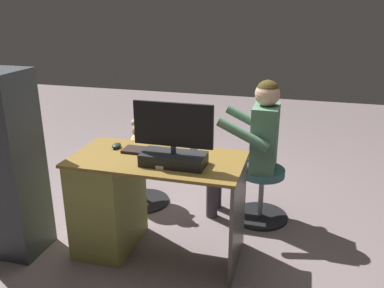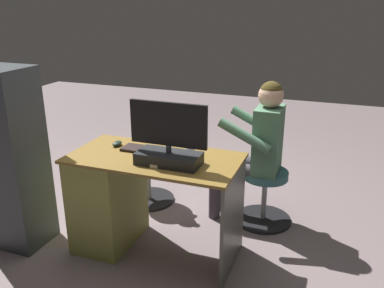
{
  "view_description": "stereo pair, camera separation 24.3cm",
  "coord_description": "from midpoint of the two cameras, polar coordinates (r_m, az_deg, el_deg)",
  "views": [
    {
      "loc": [
        -0.93,
        2.78,
        1.79
      ],
      "look_at": [
        -0.16,
        0.01,
        0.77
      ],
      "focal_mm": 37.91,
      "sensor_mm": 36.0,
      "label": 1
    },
    {
      "loc": [
        -1.16,
        2.71,
        1.79
      ],
      "look_at": [
        -0.16,
        0.01,
        0.77
      ],
      "focal_mm": 37.91,
      "sensor_mm": 36.0,
      "label": 2
    }
  ],
  "objects": [
    {
      "name": "cup",
      "position": [
        2.81,
        2.23,
        -0.99
      ],
      "size": [
        0.06,
        0.06,
        0.09
      ],
      "primitive_type": "cylinder",
      "color": "white",
      "rests_on": "desk"
    },
    {
      "name": "visitor_chair",
      "position": [
        3.5,
        12.14,
        -6.82
      ],
      "size": [
        0.48,
        0.48,
        0.46
      ],
      "color": "black",
      "rests_on": "ground_plane"
    },
    {
      "name": "notebook_binder",
      "position": [
        2.74,
        -0.13,
        -2.27
      ],
      "size": [
        0.24,
        0.32,
        0.02
      ],
      "primitive_type": "cube",
      "rotation": [
        0.0,
        0.0,
        0.07
      ],
      "color": "silver",
      "rests_on": "desk"
    },
    {
      "name": "office_chair_teddy",
      "position": [
        3.77,
        -4.35,
        -4.51
      ],
      "size": [
        0.47,
        0.47,
        0.46
      ],
      "color": "black",
      "rests_on": "ground_plane"
    },
    {
      "name": "ground_plane",
      "position": [
        3.44,
        -0.51,
        -11.79
      ],
      "size": [
        10.0,
        10.0,
        0.0
      ],
      "primitive_type": "plane",
      "color": "#6D5E60"
    },
    {
      "name": "person",
      "position": [
        3.34,
        11.17,
        0.36
      ],
      "size": [
        0.56,
        0.47,
        1.21
      ],
      "color": "#4C7658",
      "rests_on": "ground_plane"
    },
    {
      "name": "monitor",
      "position": [
        2.66,
        -0.7,
        -0.29
      ],
      "size": [
        0.53,
        0.2,
        0.42
      ],
      "color": "black",
      "rests_on": "desk"
    },
    {
      "name": "teddy_bear",
      "position": [
        3.65,
        -4.42,
        0.77
      ],
      "size": [
        0.24,
        0.24,
        0.34
      ],
      "color": "tan",
      "rests_on": "office_chair_teddy"
    },
    {
      "name": "equipment_rack",
      "position": [
        3.23,
        -22.3,
        -2.07
      ],
      "size": [
        0.44,
        0.36,
        1.36
      ],
      "primitive_type": "cube",
      "color": "#2D3135",
      "rests_on": "ground_plane"
    },
    {
      "name": "tv_remote",
      "position": [
        2.81,
        -4.45,
        -1.81
      ],
      "size": [
        0.06,
        0.15,
        0.02
      ],
      "primitive_type": "cube",
      "rotation": [
        0.0,
        0.0,
        -0.08
      ],
      "color": "black",
      "rests_on": "desk"
    },
    {
      "name": "computer_mouse",
      "position": [
        3.06,
        -8.27,
        0.03
      ],
      "size": [
        0.06,
        0.1,
        0.04
      ],
      "primitive_type": "ellipsoid",
      "color": "#1F2E26",
      "rests_on": "desk"
    },
    {
      "name": "keyboard",
      "position": [
        2.92,
        -3.57,
        -0.93
      ],
      "size": [
        0.42,
        0.14,
        0.02
      ],
      "primitive_type": "cube",
      "color": "black",
      "rests_on": "desk"
    },
    {
      "name": "desk",
      "position": [
        3.1,
        -8.18,
        -7.25
      ],
      "size": [
        1.2,
        0.61,
        0.76
      ],
      "color": "brown",
      "rests_on": "ground_plane"
    }
  ]
}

